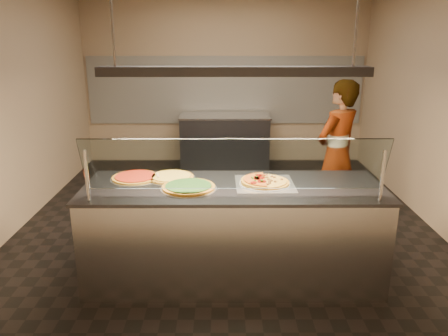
{
  "coord_description": "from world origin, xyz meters",
  "views": [
    {
      "loc": [
        -0.04,
        -4.9,
        2.24
      ],
      "look_at": [
        -0.03,
        -0.9,
        1.02
      ],
      "focal_mm": 35.0,
      "sensor_mm": 36.0,
      "label": 1
    }
  ],
  "objects_px": {
    "perforated_tray": "(265,183)",
    "pizza_cheese": "(171,177)",
    "half_pizza_pepperoni": "(253,180)",
    "heat_lamp_housing": "(234,71)",
    "worker": "(337,153)",
    "prep_table": "(225,141)",
    "pizza_tomato": "(135,177)",
    "half_pizza_sausage": "(276,181)",
    "sneeze_guard": "(235,165)",
    "serving_counter": "(233,232)",
    "pizza_spatula": "(162,176)",
    "pizza_spinach": "(189,187)"
  },
  "relations": [
    {
      "from": "prep_table",
      "to": "sneeze_guard",
      "type": "bearing_deg",
      "value": -89.13
    },
    {
      "from": "pizza_cheese",
      "to": "serving_counter",
      "type": "bearing_deg",
      "value": -20.19
    },
    {
      "from": "pizza_spinach",
      "to": "pizza_cheese",
      "type": "relative_size",
      "value": 1.11
    },
    {
      "from": "half_pizza_pepperoni",
      "to": "heat_lamp_housing",
      "type": "bearing_deg",
      "value": -167.01
    },
    {
      "from": "perforated_tray",
      "to": "pizza_spatula",
      "type": "relative_size",
      "value": 2.41
    },
    {
      "from": "sneeze_guard",
      "to": "half_pizza_sausage",
      "type": "height_order",
      "value": "sneeze_guard"
    },
    {
      "from": "worker",
      "to": "prep_table",
      "type": "bearing_deg",
      "value": -99.91
    },
    {
      "from": "sneeze_guard",
      "to": "prep_table",
      "type": "height_order",
      "value": "sneeze_guard"
    },
    {
      "from": "sneeze_guard",
      "to": "heat_lamp_housing",
      "type": "xyz_separation_m",
      "value": [
        0.0,
        0.34,
        0.72
      ]
    },
    {
      "from": "sneeze_guard",
      "to": "pizza_spatula",
      "type": "relative_size",
      "value": 11.15
    },
    {
      "from": "serving_counter",
      "to": "pizza_spatula",
      "type": "bearing_deg",
      "value": 164.8
    },
    {
      "from": "perforated_tray",
      "to": "heat_lamp_housing",
      "type": "bearing_deg",
      "value": -171.62
    },
    {
      "from": "pizza_spinach",
      "to": "pizza_tomato",
      "type": "height_order",
      "value": "pizza_spinach"
    },
    {
      "from": "sneeze_guard",
      "to": "perforated_tray",
      "type": "relative_size",
      "value": 4.63
    },
    {
      "from": "pizza_spinach",
      "to": "pizza_cheese",
      "type": "xyz_separation_m",
      "value": [
        -0.19,
        0.3,
        -0.0
      ]
    },
    {
      "from": "perforated_tray",
      "to": "pizza_spatula",
      "type": "bearing_deg",
      "value": 171.71
    },
    {
      "from": "half_pizza_sausage",
      "to": "heat_lamp_housing",
      "type": "relative_size",
      "value": 0.19
    },
    {
      "from": "perforated_tray",
      "to": "pizza_cheese",
      "type": "distance_m",
      "value": 0.9
    },
    {
      "from": "serving_counter",
      "to": "pizza_spatula",
      "type": "height_order",
      "value": "pizza_spatula"
    },
    {
      "from": "pizza_spinach",
      "to": "pizza_spatula",
      "type": "relative_size",
      "value": 2.26
    },
    {
      "from": "pizza_spinach",
      "to": "heat_lamp_housing",
      "type": "bearing_deg",
      "value": 11.07
    },
    {
      "from": "pizza_spinach",
      "to": "pizza_spatula",
      "type": "bearing_deg",
      "value": 135.73
    },
    {
      "from": "pizza_tomato",
      "to": "heat_lamp_housing",
      "type": "height_order",
      "value": "heat_lamp_housing"
    },
    {
      "from": "serving_counter",
      "to": "half_pizza_sausage",
      "type": "distance_m",
      "value": 0.63
    },
    {
      "from": "serving_counter",
      "to": "worker",
      "type": "xyz_separation_m",
      "value": [
        1.28,
        1.33,
        0.42
      ]
    },
    {
      "from": "perforated_tray",
      "to": "half_pizza_pepperoni",
      "type": "height_order",
      "value": "half_pizza_pepperoni"
    },
    {
      "from": "pizza_spinach",
      "to": "prep_table",
      "type": "bearing_deg",
      "value": 84.84
    },
    {
      "from": "pizza_cheese",
      "to": "prep_table",
      "type": "relative_size",
      "value": 0.29
    },
    {
      "from": "pizza_cheese",
      "to": "pizza_tomato",
      "type": "bearing_deg",
      "value": -178.93
    },
    {
      "from": "half_pizza_sausage",
      "to": "pizza_tomato",
      "type": "relative_size",
      "value": 0.94
    },
    {
      "from": "worker",
      "to": "heat_lamp_housing",
      "type": "bearing_deg",
      "value": 6.58
    },
    {
      "from": "half_pizza_sausage",
      "to": "pizza_tomato",
      "type": "bearing_deg",
      "value": 172.82
    },
    {
      "from": "perforated_tray",
      "to": "pizza_spinach",
      "type": "bearing_deg",
      "value": -170.05
    },
    {
      "from": "half_pizza_pepperoni",
      "to": "prep_table",
      "type": "height_order",
      "value": "half_pizza_pepperoni"
    },
    {
      "from": "sneeze_guard",
      "to": "worker",
      "type": "relative_size",
      "value": 1.41
    },
    {
      "from": "sneeze_guard",
      "to": "half_pizza_pepperoni",
      "type": "relative_size",
      "value": 5.63
    },
    {
      "from": "half_pizza_pepperoni",
      "to": "worker",
      "type": "relative_size",
      "value": 0.25
    },
    {
      "from": "perforated_tray",
      "to": "pizza_cheese",
      "type": "height_order",
      "value": "pizza_cheese"
    },
    {
      "from": "pizza_cheese",
      "to": "worker",
      "type": "bearing_deg",
      "value": 30.64
    },
    {
      "from": "sneeze_guard",
      "to": "perforated_tray",
      "type": "bearing_deg",
      "value": 53.18
    },
    {
      "from": "half_pizza_pepperoni",
      "to": "heat_lamp_housing",
      "type": "distance_m",
      "value": 1.0
    },
    {
      "from": "half_pizza_sausage",
      "to": "pizza_tomato",
      "type": "distance_m",
      "value": 1.34
    },
    {
      "from": "prep_table",
      "to": "perforated_tray",
      "type": "bearing_deg",
      "value": -84.53
    },
    {
      "from": "pizza_tomato",
      "to": "worker",
      "type": "height_order",
      "value": "worker"
    },
    {
      "from": "perforated_tray",
      "to": "pizza_tomato",
      "type": "height_order",
      "value": "pizza_tomato"
    },
    {
      "from": "half_pizza_pepperoni",
      "to": "pizza_tomato",
      "type": "height_order",
      "value": "half_pizza_pepperoni"
    },
    {
      "from": "serving_counter",
      "to": "perforated_tray",
      "type": "distance_m",
      "value": 0.55
    },
    {
      "from": "perforated_tray",
      "to": "sneeze_guard",
      "type": "bearing_deg",
      "value": -126.82
    },
    {
      "from": "half_pizza_pepperoni",
      "to": "pizza_spatula",
      "type": "height_order",
      "value": "half_pizza_pepperoni"
    },
    {
      "from": "perforated_tray",
      "to": "pizza_tomato",
      "type": "bearing_deg",
      "value": 172.17
    }
  ]
}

